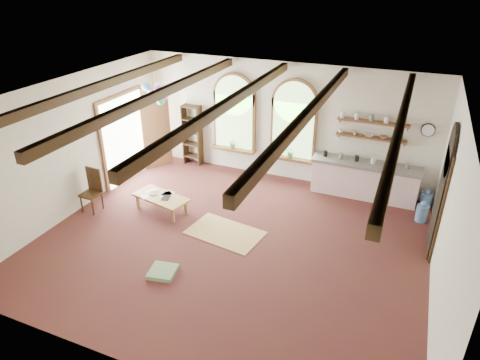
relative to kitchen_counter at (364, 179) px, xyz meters
The scene contains 27 objects.
floor 3.97m from the kitchen_counter, 125.71° to the right, with size 8.00×8.00×0.00m, color #4D1F20.
ceiling_beams 4.73m from the kitchen_counter, 125.71° to the right, with size 6.20×6.80×0.18m, color #342410, non-canonical shape.
window_left 3.88m from the kitchen_counter, behind, with size 1.30×0.28×2.20m.
window_right 2.32m from the kitchen_counter, behind, with size 1.30×0.28×2.20m.
left_doorway 6.44m from the kitchen_counter, 167.37° to the right, with size 0.10×1.90×2.50m, color brown.
right_doorway 2.45m from the kitchen_counter, 45.86° to the right, with size 0.10×1.30×2.40m, color black.
kitchen_counter is the anchor object (origin of this frame).
wall_shelf_lower 1.09m from the kitchen_counter, 90.00° to the left, with size 1.70×0.24×0.04m, color brown.
wall_shelf_upper 1.49m from the kitchen_counter, 90.00° to the left, with size 1.70×0.24×0.04m, color brown.
wall_clock 1.91m from the kitchen_counter, 11.31° to the left, with size 0.32×0.32×0.04m, color black.
bookshelf 5.02m from the kitchen_counter, behind, with size 0.53×0.32×1.80m.
coffee_table 5.13m from the kitchen_counter, 148.99° to the right, with size 1.48×0.92×0.39m.
side_chair 6.78m from the kitchen_counter, 151.31° to the right, with size 0.44×0.44×1.06m.
floor_mat 3.93m from the kitchen_counter, 131.02° to the right, with size 1.63×1.01×0.02m, color tan.
floor_cushion 5.64m from the kitchen_counter, 123.38° to the right, with size 0.50×0.50×0.09m, color gray.
water_jug_a 1.63m from the kitchen_counter, 25.77° to the right, with size 0.27×0.27×0.52m.
water_jug_b 1.54m from the kitchen_counter, ahead, with size 0.27×0.27×0.52m.
balloon_cluster 5.84m from the kitchen_counter, behind, with size 0.67×0.67×1.14m.
table_book 5.39m from the kitchen_counter, 150.78° to the right, with size 0.17×0.25×0.02m, color olive.
tablet 5.01m from the kitchen_counter, 147.84° to the right, with size 0.18×0.26×0.01m, color black.
potted_plant_left 3.72m from the kitchen_counter, behind, with size 0.27×0.23×0.30m, color #598C4C.
potted_plant_right 2.04m from the kitchen_counter, behind, with size 0.27×0.23×0.30m, color #598C4C.
shelf_cup_a 1.38m from the kitchen_counter, 166.50° to the left, with size 0.12×0.10×0.10m, color white.
shelf_cup_b 1.22m from the kitchen_counter, 155.77° to the left, with size 0.10×0.10×0.09m, color beige.
shelf_bowl_a 1.14m from the kitchen_counter, 105.52° to the left, with size 0.22×0.22×0.05m, color beige.
shelf_bowl_b 1.18m from the kitchen_counter, 30.96° to the left, with size 0.20×0.20×0.06m, color #8C664C.
shelf_vase 1.37m from the kitchen_counter, 15.48° to the left, with size 0.18×0.18×0.19m, color slate.
Camera 1 is at (3.14, -6.99, 5.36)m, focal length 32.00 mm.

